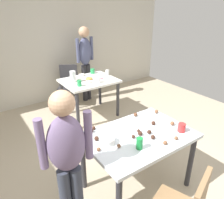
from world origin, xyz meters
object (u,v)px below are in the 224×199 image
at_px(chair_far_table, 69,83).
at_px(person_adult_far, 85,57).
at_px(dining_table_far, 89,85).
at_px(person_girl_near, 67,157).
at_px(dining_table_near, 138,142).
at_px(pitcher_far, 73,77).
at_px(soda_can, 139,143).
at_px(mixing_bowl, 107,140).

height_order(chair_far_table, person_adult_far, person_adult_far).
xyz_separation_m(dining_table_far, person_girl_near, (-1.33, -2.02, 0.26)).
distance_m(dining_table_near, pitcher_far, 2.02).
height_order(dining_table_far, pitcher_far, pitcher_far).
height_order(dining_table_far, soda_can, soda_can).
relative_size(chair_far_table, mixing_bowl, 5.24).
relative_size(dining_table_near, pitcher_far, 5.57).
bearing_deg(chair_far_table, dining_table_far, -81.74).
bearing_deg(pitcher_far, chair_far_table, 74.12).
bearing_deg(person_adult_far, dining_table_near, -106.36).
bearing_deg(chair_far_table, person_girl_near, -113.93).
xyz_separation_m(person_girl_near, mixing_bowl, (0.49, 0.14, -0.11)).
distance_m(chair_far_table, soda_can, 2.94).
xyz_separation_m(person_adult_far, pitcher_far, (-0.63, -0.67, -0.14)).
xyz_separation_m(dining_table_near, dining_table_far, (0.46, 1.95, -0.01)).
height_order(chair_far_table, soda_can, soda_can).
distance_m(chair_far_table, mixing_bowl, 2.73).
bearing_deg(soda_can, dining_table_far, 73.71).
bearing_deg(mixing_bowl, soda_can, -51.14).
relative_size(chair_far_table, person_girl_near, 0.58).
distance_m(dining_table_near, person_adult_far, 2.81).
relative_size(dining_table_near, soda_can, 9.66).
xyz_separation_m(dining_table_near, person_girl_near, (-0.87, -0.07, 0.24)).
xyz_separation_m(soda_can, pitcher_far, (0.32, 2.19, 0.04)).
relative_size(dining_table_far, mixing_bowl, 5.98).
bearing_deg(chair_far_table, soda_can, -100.21).
bearing_deg(person_girl_near, dining_table_near, 4.67).
bearing_deg(person_adult_far, pitcher_far, -132.91).
xyz_separation_m(dining_table_near, chair_far_table, (0.35, 2.69, -0.16)).
bearing_deg(pitcher_far, mixing_bowl, -105.47).
distance_m(dining_table_far, soda_can, 2.24).
bearing_deg(pitcher_far, dining_table_far, -9.93).
height_order(dining_table_near, person_girl_near, person_girl_near).
height_order(person_adult_far, pitcher_far, person_adult_far).
bearing_deg(pitcher_far, person_girl_near, -116.40).
height_order(dining_table_far, chair_far_table, chair_far_table).
relative_size(person_adult_far, soda_can, 13.48).
relative_size(dining_table_far, soda_can, 8.14).
xyz_separation_m(mixing_bowl, soda_can, (0.21, -0.26, 0.03)).
relative_size(person_girl_near, pitcher_far, 7.06).
bearing_deg(dining_table_far, person_adult_far, 65.98).
xyz_separation_m(person_adult_far, mixing_bowl, (-1.16, -2.60, -0.22)).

